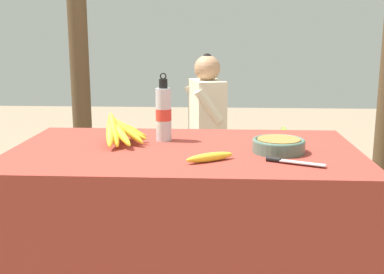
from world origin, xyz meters
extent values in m
cube|color=maroon|center=(0.00, 0.00, 0.36)|extent=(1.49, 0.87, 0.73)
sphere|color=#4C381E|center=(-0.34, 0.08, 0.79)|extent=(0.04, 0.04, 0.04)
ellipsoid|color=yellow|center=(-0.32, 0.01, 0.80)|extent=(0.07, 0.20, 0.13)
ellipsoid|color=yellow|center=(-0.31, 0.02, 0.81)|extent=(0.10, 0.17, 0.15)
ellipsoid|color=yellow|center=(-0.29, 0.02, 0.80)|extent=(0.16, 0.19, 0.13)
ellipsoid|color=yellow|center=(-0.26, 0.05, 0.80)|extent=(0.20, 0.12, 0.14)
ellipsoid|color=yellow|center=(-0.26, 0.07, 0.79)|extent=(0.20, 0.06, 0.09)
ellipsoid|color=yellow|center=(-0.27, 0.09, 0.79)|extent=(0.19, 0.06, 0.10)
ellipsoid|color=yellow|center=(-0.28, 0.12, 0.79)|extent=(0.16, 0.13, 0.11)
ellipsoid|color=yellow|center=(-0.29, 0.14, 0.79)|extent=(0.15, 0.17, 0.10)
ellipsoid|color=yellow|center=(-0.30, 0.15, 0.79)|extent=(0.13, 0.18, 0.11)
ellipsoid|color=yellow|center=(-0.34, 0.15, 0.79)|extent=(0.04, 0.18, 0.09)
cylinder|color=#4C6B5B|center=(0.39, -0.04, 0.75)|extent=(0.22, 0.22, 0.05)
torus|color=#4C6B5B|center=(0.39, -0.04, 0.78)|extent=(0.22, 0.22, 0.02)
cylinder|color=olive|center=(0.39, -0.04, 0.78)|extent=(0.18, 0.18, 0.01)
cylinder|color=silver|center=(-0.11, 0.16, 0.85)|extent=(0.07, 0.07, 0.24)
cylinder|color=red|center=(-0.11, 0.16, 0.85)|extent=(0.07, 0.07, 0.05)
cylinder|color=black|center=(-0.11, 0.16, 0.99)|extent=(0.04, 0.04, 0.04)
torus|color=black|center=(-0.11, 0.16, 1.03)|extent=(0.03, 0.01, 0.03)
ellipsoid|color=yellow|center=(0.11, -0.21, 0.75)|extent=(0.19, 0.14, 0.03)
cube|color=#BCBCC1|center=(0.46, -0.25, 0.74)|extent=(0.17, 0.09, 0.00)
cylinder|color=black|center=(0.36, -0.20, 0.74)|extent=(0.06, 0.04, 0.02)
cube|color=brown|center=(0.25, 1.42, 0.41)|extent=(1.31, 0.32, 0.04)
cube|color=brown|center=(-0.31, 1.30, 0.20)|extent=(0.06, 0.06, 0.39)
cube|color=brown|center=(0.80, 1.30, 0.20)|extent=(0.06, 0.06, 0.39)
cube|color=brown|center=(-0.31, 1.54, 0.20)|extent=(0.06, 0.06, 0.39)
cube|color=brown|center=(0.80, 1.54, 0.20)|extent=(0.06, 0.06, 0.39)
cylinder|color=#564C60|center=(-0.16, 1.22, 0.21)|extent=(0.09, 0.09, 0.43)
cylinder|color=#564C60|center=(-0.04, 1.26, 0.44)|extent=(0.31, 0.17, 0.09)
cylinder|color=#564C60|center=(-0.21, 1.40, 0.21)|extent=(0.09, 0.09, 0.43)
cylinder|color=#564C60|center=(-0.09, 1.44, 0.44)|extent=(0.31, 0.17, 0.09)
cube|color=beige|center=(0.06, 1.38, 0.66)|extent=(0.29, 0.38, 0.46)
cylinder|color=beige|center=(0.08, 1.22, 0.73)|extent=(0.21, 0.12, 0.25)
cylinder|color=beige|center=(-0.01, 1.53, 0.73)|extent=(0.21, 0.12, 0.25)
sphere|color=tan|center=(0.06, 1.38, 0.98)|extent=(0.18, 0.18, 0.18)
sphere|color=black|center=(0.06, 1.38, 1.04)|extent=(0.07, 0.07, 0.07)
sphere|color=#4C381E|center=(0.61, 1.42, 0.49)|extent=(0.04, 0.04, 0.04)
ellipsoid|color=olive|center=(0.61, 1.36, 0.50)|extent=(0.04, 0.14, 0.13)
ellipsoid|color=olive|center=(0.65, 1.36, 0.50)|extent=(0.12, 0.15, 0.15)
ellipsoid|color=olive|center=(0.66, 1.39, 0.49)|extent=(0.16, 0.11, 0.09)
ellipsoid|color=olive|center=(0.67, 1.42, 0.49)|extent=(0.15, 0.03, 0.10)
ellipsoid|color=olive|center=(0.67, 1.45, 0.50)|extent=(0.16, 0.11, 0.12)
ellipsoid|color=olive|center=(0.65, 1.47, 0.49)|extent=(0.13, 0.15, 0.11)
ellipsoid|color=olive|center=(0.62, 1.49, 0.50)|extent=(0.05, 0.17, 0.14)
cylinder|color=#4C3823|center=(-0.92, 1.66, 1.20)|extent=(0.15, 0.15, 2.40)
camera|label=1|loc=(0.14, -2.01, 1.21)|focal=45.00mm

